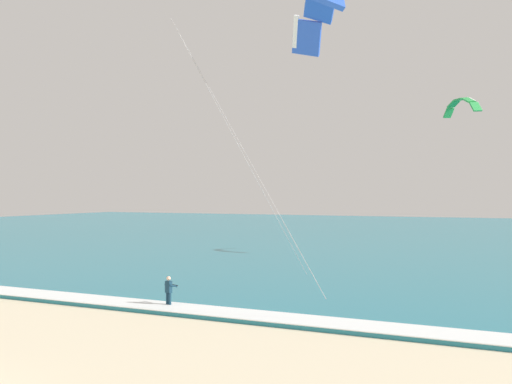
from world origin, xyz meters
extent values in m
cube|color=teal|center=(0.00, 72.74, 0.10)|extent=(200.00, 120.00, 0.20)
cube|color=white|center=(0.00, 13.74, 0.22)|extent=(200.00, 2.08, 0.04)
ellipsoid|color=white|center=(-0.31, 14.13, 0.03)|extent=(0.82, 1.47, 0.05)
cube|color=black|center=(-0.31, 14.37, 0.07)|extent=(0.17, 0.10, 0.04)
cube|color=black|center=(-0.31, 13.89, 0.07)|extent=(0.17, 0.10, 0.04)
cylinder|color=#143347|center=(-0.41, 14.16, 0.42)|extent=(0.14, 0.14, 0.84)
cylinder|color=#143347|center=(-0.21, 14.10, 0.42)|extent=(0.14, 0.14, 0.84)
cube|color=#143347|center=(-0.31, 14.13, 1.14)|extent=(0.38, 0.29, 0.60)
sphere|color=beige|center=(-0.31, 14.13, 1.58)|extent=(0.22, 0.22, 0.22)
cylinder|color=#143347|center=(-0.44, 14.33, 1.19)|extent=(0.23, 0.51, 0.22)
cylinder|color=#143347|center=(-0.09, 14.23, 1.19)|extent=(0.23, 0.51, 0.22)
cylinder|color=black|center=(-0.20, 14.49, 1.19)|extent=(0.54, 0.19, 0.04)
cube|color=#3F3F42|center=(-0.28, 14.24, 0.92)|extent=(0.14, 0.11, 0.10)
cube|color=blue|center=(6.15, 19.45, 16.42)|extent=(2.29, 2.14, 1.70)
cube|color=blue|center=(4.97, 20.69, 15.10)|extent=(2.08, 1.44, 2.14)
cube|color=white|center=(4.38, 20.42, 15.45)|extent=(0.72, 1.18, 1.72)
cylinder|color=#B2B2B7|center=(3.85, 14.21, 8.15)|extent=(8.55, 0.59, 13.91)
cylinder|color=#B2B2B7|center=(2.28, 17.59, 8.15)|extent=(5.41, 6.23, 13.91)
cube|color=green|center=(11.16, 44.72, 13.62)|extent=(1.05, 1.11, 0.96)
cube|color=white|center=(11.44, 44.96, 13.70)|extent=(0.51, 0.57, 0.86)
cube|color=green|center=(11.65, 44.04, 14.35)|extent=(1.24, 1.29, 0.66)
cube|color=white|center=(11.93, 44.28, 14.42)|extent=(0.69, 0.77, 0.54)
cube|color=green|center=(12.32, 43.21, 14.61)|extent=(1.30, 1.32, 0.22)
cube|color=white|center=(12.60, 43.45, 14.68)|extent=(0.74, 0.83, 0.11)
cube|color=green|center=(13.03, 42.42, 14.35)|extent=(1.27, 1.25, 0.66)
cube|color=white|center=(13.31, 42.66, 14.42)|extent=(0.68, 0.77, 0.54)
cube|color=green|center=(13.62, 41.83, 13.62)|extent=(1.12, 1.02, 0.96)
cube|color=white|center=(13.90, 42.07, 13.70)|extent=(0.51, 0.56, 0.86)
camera|label=1|loc=(14.95, -9.54, 5.89)|focal=37.99mm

